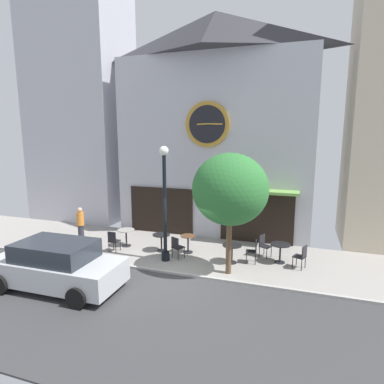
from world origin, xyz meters
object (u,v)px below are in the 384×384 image
at_px(cafe_table_near_door, 280,249).
at_px(cafe_chair_facing_wall, 113,240).
at_px(street_tree, 230,190).
at_px(cafe_chair_mid_row, 302,255).
at_px(cafe_table_center_right, 126,234).
at_px(parked_car_silver, 57,265).
at_px(street_lamp, 165,204).
at_px(cafe_chair_near_lamp, 264,244).
at_px(pedestrian_orange, 81,225).
at_px(cafe_table_rightmost, 188,241).
at_px(cafe_table_leftmost, 232,250).
at_px(cafe_chair_by_entrance, 253,250).
at_px(cafe_table_near_curb, 161,239).
at_px(cafe_chair_right_end, 177,246).

height_order(cafe_table_near_door, cafe_chair_facing_wall, cafe_chair_facing_wall).
xyz_separation_m(street_tree, cafe_chair_mid_row, (2.47, 1.24, -2.51)).
xyz_separation_m(cafe_chair_facing_wall, cafe_chair_mid_row, (7.54, 0.68, 0.00)).
xyz_separation_m(cafe_table_center_right, cafe_chair_facing_wall, (-0.15, -0.81, -0.02)).
relative_size(cafe_table_near_door, parked_car_silver, 0.18).
bearing_deg(cafe_table_near_door, street_lamp, -164.57).
distance_m(cafe_chair_near_lamp, pedestrian_orange, 8.15).
relative_size(street_tree, cafe_table_rightmost, 5.82).
bearing_deg(street_lamp, cafe_table_leftmost, 12.91).
relative_size(cafe_chair_mid_row, parked_car_silver, 0.21).
height_order(cafe_chair_by_entrance, parked_car_silver, parked_car_silver).
relative_size(street_lamp, cafe_table_center_right, 5.93).
height_order(street_tree, cafe_table_rightmost, street_tree).
bearing_deg(street_lamp, cafe_chair_facing_wall, 176.21).
bearing_deg(cafe_chair_by_entrance, cafe_table_near_curb, 179.22).
xyz_separation_m(cafe_chair_mid_row, parked_car_silver, (-7.50, -4.08, 0.23)).
bearing_deg(cafe_table_near_curb, cafe_chair_by_entrance, -0.78).
distance_m(street_tree, parked_car_silver, 6.21).
bearing_deg(cafe_table_center_right, cafe_table_near_door, 1.87).
distance_m(cafe_table_near_curb, cafe_chair_near_lamp, 4.26).
distance_m(cafe_chair_by_entrance, cafe_chair_near_lamp, 0.88).
bearing_deg(cafe_table_center_right, cafe_chair_by_entrance, -1.42).
height_order(street_lamp, pedestrian_orange, street_lamp).
distance_m(street_tree, cafe_chair_near_lamp, 3.40).
xyz_separation_m(street_lamp, cafe_chair_near_lamp, (3.63, 1.65, -1.75)).
relative_size(cafe_table_rightmost, cafe_chair_facing_wall, 0.82).
relative_size(cafe_table_near_curb, cafe_table_leftmost, 1.00).
relative_size(cafe_table_leftmost, cafe_chair_mid_row, 0.82).
bearing_deg(cafe_chair_mid_row, cafe_table_near_door, 156.47).
bearing_deg(pedestrian_orange, street_tree, -8.52).
height_order(cafe_table_center_right, cafe_table_rightmost, cafe_table_center_right).
distance_m(cafe_chair_by_entrance, cafe_chair_mid_row, 1.77).
height_order(pedestrian_orange, parked_car_silver, pedestrian_orange).
distance_m(cafe_table_rightmost, cafe_chair_mid_row, 4.53).
bearing_deg(pedestrian_orange, cafe_chair_mid_row, 1.06).
relative_size(cafe_table_leftmost, cafe_chair_facing_wall, 0.82).
bearing_deg(cafe_chair_facing_wall, cafe_chair_by_entrance, 6.61).
distance_m(cafe_table_center_right, pedestrian_orange, 2.20).
distance_m(street_tree, cafe_table_near_curb, 4.24).
height_order(cafe_table_center_right, cafe_table_leftmost, cafe_table_center_right).
height_order(street_tree, cafe_chair_near_lamp, street_tree).
bearing_deg(cafe_table_rightmost, cafe_chair_right_end, -104.47).
bearing_deg(cafe_table_leftmost, cafe_table_near_curb, 174.41).
bearing_deg(cafe_table_rightmost, cafe_chair_mid_row, -3.12).
bearing_deg(cafe_table_rightmost, cafe_chair_near_lamp, 10.33).
bearing_deg(cafe_chair_by_entrance, cafe_chair_facing_wall, -173.39).
height_order(cafe_chair_facing_wall, cafe_chair_near_lamp, same).
bearing_deg(cafe_table_rightmost, cafe_chair_facing_wall, -162.88).
height_order(cafe_table_center_right, cafe_table_near_curb, cafe_table_center_right).
height_order(cafe_chair_right_end, cafe_chair_mid_row, same).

